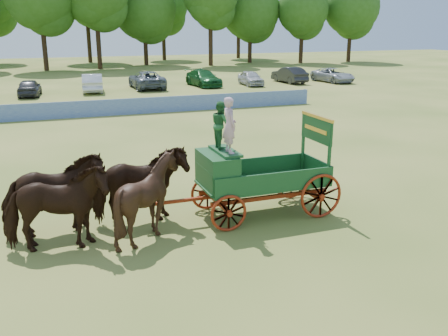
% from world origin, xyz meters
% --- Properties ---
extents(ground, '(160.00, 160.00, 0.00)m').
position_xyz_m(ground, '(0.00, 0.00, 0.00)').
color(ground, '#9D9247').
rests_on(ground, ground).
extents(horse_lead_left, '(2.87, 1.56, 2.32)m').
position_xyz_m(horse_lead_left, '(-6.55, -1.77, 1.16)').
color(horse_lead_left, black).
rests_on(horse_lead_left, ground).
extents(horse_lead_right, '(2.82, 1.42, 2.32)m').
position_xyz_m(horse_lead_right, '(-6.55, -0.67, 1.16)').
color(horse_lead_right, black).
rests_on(horse_lead_right, ground).
extents(horse_wheel_left, '(2.19, 1.97, 2.32)m').
position_xyz_m(horse_wheel_left, '(-4.15, -1.77, 1.16)').
color(horse_wheel_left, black).
rests_on(horse_wheel_left, ground).
extents(horse_wheel_right, '(2.75, 1.27, 2.32)m').
position_xyz_m(horse_wheel_right, '(-4.15, -0.67, 1.16)').
color(horse_wheel_right, black).
rests_on(horse_wheel_right, ground).
extents(farm_dray, '(6.00, 2.00, 3.75)m').
position_xyz_m(farm_dray, '(-1.17, -1.21, 1.58)').
color(farm_dray, '#A42A10').
rests_on(farm_dray, ground).
extents(sponsor_banner, '(26.00, 0.08, 1.05)m').
position_xyz_m(sponsor_banner, '(-1.00, 18.00, 0.53)').
color(sponsor_banner, '#1C3C9A').
rests_on(sponsor_banner, ground).
extents(parked_cars, '(50.28, 7.25, 1.63)m').
position_xyz_m(parked_cars, '(-2.63, 30.36, 0.77)').
color(parked_cars, silver).
rests_on(parked_cars, ground).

